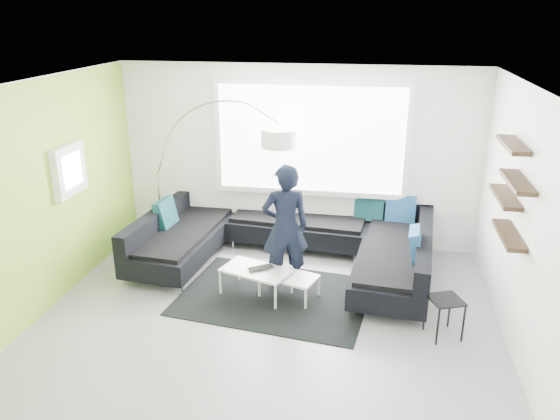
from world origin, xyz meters
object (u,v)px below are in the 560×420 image
object	(u,v)px
coffee_table	(272,283)
person	(285,227)
side_table	(444,317)
laptop	(262,270)
arc_lamp	(157,174)
sectional_sofa	(285,242)

from	to	relation	value
coffee_table	person	world-z (taller)	person
side_table	person	bearing A→B (deg)	155.77
person	laptop	size ratio (longest dim) A/B	4.30
coffee_table	laptop	distance (m)	0.24
arc_lamp	coffee_table	bearing A→B (deg)	-25.36
side_table	person	world-z (taller)	person
side_table	person	xyz separation A→B (m)	(-1.98, 0.89, 0.62)
sectional_sofa	laptop	xyz separation A→B (m)	(-0.15, -0.92, -0.01)
person	laptop	distance (m)	0.63
sectional_sofa	coffee_table	bearing A→B (deg)	-86.22
arc_lamp	side_table	distance (m)	4.63
sectional_sofa	person	xyz separation A→B (m)	(0.09, -0.58, 0.47)
side_table	person	distance (m)	2.26
coffee_table	laptop	world-z (taller)	laptop
person	coffee_table	bearing A→B (deg)	49.85
side_table	coffee_table	bearing A→B (deg)	164.49
sectional_sofa	arc_lamp	bearing A→B (deg)	174.16
coffee_table	arc_lamp	size ratio (longest dim) A/B	0.48
sectional_sofa	side_table	size ratio (longest dim) A/B	8.92
side_table	laptop	xyz separation A→B (m)	(-2.23, 0.55, 0.14)
sectional_sofa	laptop	distance (m)	0.93
person	laptop	xyz separation A→B (m)	(-0.25, -0.34, -0.47)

